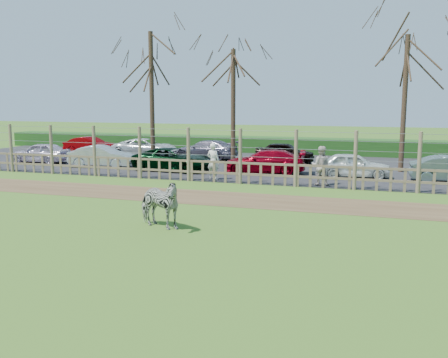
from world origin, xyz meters
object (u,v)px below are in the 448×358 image
(car_2, at_px, (173,159))
(car_0, at_px, (40,153))
(visitor_b, at_px, (321,166))
(tree_left, at_px, (151,66))
(tree_right, at_px, (406,70))
(car_8, at_px, (146,148))
(car_7, at_px, (91,146))
(car_9, at_px, (206,150))
(car_10, at_px, (285,152))
(tree_mid, at_px, (233,79))
(visitor_a, at_px, (213,161))
(car_4, at_px, (353,165))
(car_1, at_px, (102,156))
(zebra, at_px, (158,203))
(car_3, at_px, (265,161))

(car_2, bearing_deg, car_0, 89.39)
(visitor_b, xyz_separation_m, car_2, (-7.98, 2.17, -0.26))
(tree_left, relative_size, tree_right, 1.07)
(tree_left, distance_m, car_8, 6.55)
(car_7, relative_size, car_9, 0.88)
(car_7, distance_m, car_10, 13.49)
(car_10, bearing_deg, visitor_b, -156.63)
(tree_left, relative_size, tree_mid, 1.15)
(car_2, bearing_deg, visitor_a, -122.14)
(tree_right, distance_m, visitor_b, 7.79)
(tree_mid, distance_m, visitor_b, 8.40)
(car_8, bearing_deg, visitor_b, -126.87)
(car_4, bearing_deg, car_7, 67.56)
(car_1, xyz_separation_m, car_9, (4.21, 5.29, 0.00))
(car_4, xyz_separation_m, car_7, (-17.75, 4.98, 0.00))
(tree_mid, bearing_deg, car_1, -158.41)
(tree_right, bearing_deg, car_7, 173.69)
(visitor_b, height_order, car_8, visitor_b)
(visitor_a, height_order, car_2, visitor_a)
(car_2, bearing_deg, tree_left, 52.32)
(tree_left, height_order, visitor_b, tree_left)
(car_0, xyz_separation_m, car_1, (4.54, -0.57, 0.00))
(zebra, distance_m, car_3, 11.63)
(car_7, height_order, car_10, same)
(car_7, height_order, car_9, same)
(tree_left, distance_m, car_0, 8.54)
(car_8, xyz_separation_m, car_10, (9.25, -0.09, 0.00))
(car_7, bearing_deg, visitor_b, -115.87)
(tree_left, distance_m, zebra, 15.10)
(tree_right, bearing_deg, car_8, 172.40)
(visitor_a, bearing_deg, tree_right, -138.26)
(tree_right, xyz_separation_m, car_10, (-6.52, 2.01, -4.60))
(zebra, relative_size, car_10, 0.50)
(zebra, height_order, visitor_b, visitor_b)
(tree_left, distance_m, visitor_b, 11.75)
(zebra, xyz_separation_m, car_3, (0.48, 11.62, -0.10))
(tree_right, height_order, zebra, tree_right)
(tree_right, distance_m, car_1, 16.77)
(visitor_b, bearing_deg, car_3, -44.82)
(tree_right, xyz_separation_m, car_2, (-11.47, -3.28, -4.60))
(car_2, xyz_separation_m, car_3, (4.82, 0.60, 0.00))
(car_3, bearing_deg, car_2, -90.74)
(tree_mid, relative_size, visitor_b, 3.96)
(tree_left, bearing_deg, car_7, 150.30)
(car_7, distance_m, car_9, 8.41)
(tree_left, xyz_separation_m, car_4, (11.24, -1.27, -4.98))
(visitor_a, xyz_separation_m, car_3, (1.83, 2.75, -0.26))
(car_9, xyz_separation_m, car_10, (5.08, -0.08, 0.00))
(visitor_a, height_order, car_1, visitor_a)
(visitor_a, xyz_separation_m, car_1, (-7.32, 2.24, -0.26))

